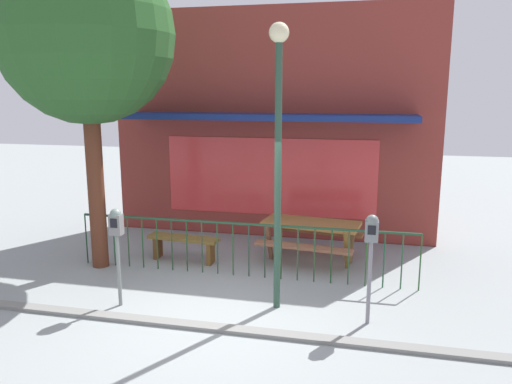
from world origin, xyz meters
name	(u,v)px	position (x,y,z in m)	size (l,w,h in m)	color
ground	(214,314)	(0.00, 0.00, 0.00)	(40.00, 40.00, 0.00)	gray
pub_storefront	(272,125)	(0.00, 4.35, 2.47)	(7.14, 1.46, 4.96)	#581814
patio_fence_front	(241,240)	(0.00, 1.60, 0.66)	(6.03, 0.04, 0.97)	#1E4129
picnic_table_left	(311,230)	(1.10, 2.66, 0.61)	(1.97, 1.59, 0.79)	olive
patio_bench	(184,243)	(-1.27, 2.13, 0.35)	(1.42, 0.46, 0.48)	brown
parking_meter_near	(117,231)	(-1.48, 0.00, 1.17)	(0.18, 0.17, 1.51)	slate
parking_meter_far	(371,240)	(2.19, 0.22, 1.21)	(0.18, 0.17, 1.57)	slate
street_tree	(86,36)	(-2.68, 1.51, 4.11)	(3.04, 3.04, 5.66)	#592E1D
street_lamp	(278,129)	(0.85, 0.46, 2.67)	(0.28, 0.28, 4.12)	#284636
curb_edge	(204,328)	(0.00, -0.44, 0.00)	(10.00, 0.20, 0.11)	gray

